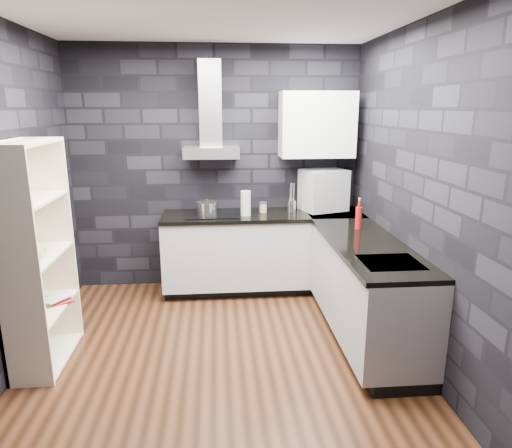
{
  "coord_description": "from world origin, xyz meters",
  "views": [
    {
      "loc": [
        0.0,
        -3.57,
        2.04
      ],
      "look_at": [
        0.35,
        0.45,
        1.0
      ],
      "focal_mm": 32.0,
      "sensor_mm": 36.0,
      "label": 1
    }
  ],
  "objects": [
    {
      "name": "ground",
      "position": [
        0.0,
        0.0,
        0.0
      ],
      "size": [
        3.2,
        3.2,
        0.0
      ],
      "primitive_type": "plane",
      "color": "#492816"
    },
    {
      "name": "ceiling",
      "position": [
        0.0,
        0.0,
        2.7
      ],
      "size": [
        3.2,
        3.2,
        0.0
      ],
      "primitive_type": "plane",
      "rotation": [
        3.14,
        0.0,
        0.0
      ],
      "color": "white"
    },
    {
      "name": "wall_back",
      "position": [
        0.0,
        1.62,
        1.35
      ],
      "size": [
        3.2,
        0.05,
        2.7
      ],
      "primitive_type": "cube",
      "color": "black",
      "rests_on": "ground"
    },
    {
      "name": "wall_front",
      "position": [
        0.0,
        -1.62,
        1.35
      ],
      "size": [
        3.2,
        0.05,
        2.7
      ],
      "primitive_type": "cube",
      "color": "black",
      "rests_on": "ground"
    },
    {
      "name": "wall_left",
      "position": [
        -1.62,
        0.0,
        1.35
      ],
      "size": [
        0.05,
        3.2,
        2.7
      ],
      "primitive_type": "cube",
      "color": "black",
      "rests_on": "ground"
    },
    {
      "name": "wall_right",
      "position": [
        1.62,
        0.0,
        1.35
      ],
      "size": [
        0.05,
        3.2,
        2.7
      ],
      "primitive_type": "cube",
      "color": "black",
      "rests_on": "ground"
    },
    {
      "name": "toekick_back",
      "position": [
        0.5,
        1.34,
        0.05
      ],
      "size": [
        2.18,
        0.5,
        0.1
      ],
      "primitive_type": "cube",
      "color": "black",
      "rests_on": "ground"
    },
    {
      "name": "toekick_right",
      "position": [
        1.34,
        0.1,
        0.05
      ],
      "size": [
        0.5,
        1.78,
        0.1
      ],
      "primitive_type": "cube",
      "color": "black",
      "rests_on": "ground"
    },
    {
      "name": "counter_back_cab",
      "position": [
        0.5,
        1.3,
        0.48
      ],
      "size": [
        2.2,
        0.6,
        0.76
      ],
      "primitive_type": "cube",
      "color": "#B9B9BD",
      "rests_on": "ground"
    },
    {
      "name": "counter_right_cab",
      "position": [
        1.3,
        0.1,
        0.48
      ],
      "size": [
        0.6,
        1.8,
        0.76
      ],
      "primitive_type": "cube",
      "color": "#B9B9BD",
      "rests_on": "ground"
    },
    {
      "name": "counter_back_top",
      "position": [
        0.5,
        1.29,
        0.88
      ],
      "size": [
        2.2,
        0.62,
        0.04
      ],
      "primitive_type": "cube",
      "color": "black",
      "rests_on": "counter_back_cab"
    },
    {
      "name": "counter_right_top",
      "position": [
        1.29,
        0.1,
        0.88
      ],
      "size": [
        0.62,
        1.8,
        0.04
      ],
      "primitive_type": "cube",
      "color": "black",
      "rests_on": "counter_right_cab"
    },
    {
      "name": "counter_corner_top",
      "position": [
        1.3,
        1.3,
        0.88
      ],
      "size": [
        0.62,
        0.62,
        0.04
      ],
      "primitive_type": "cube",
      "color": "black",
      "rests_on": "counter_right_cab"
    },
    {
      "name": "hood_body",
      "position": [
        -0.05,
        1.43,
        1.56
      ],
      "size": [
        0.6,
        0.34,
        0.12
      ],
      "primitive_type": "cube",
      "color": "silver",
      "rests_on": "wall_back"
    },
    {
      "name": "hood_chimney",
      "position": [
        -0.05,
        1.5,
        2.07
      ],
      "size": [
        0.24,
        0.2,
        0.9
      ],
      "primitive_type": "cube",
      "color": "silver",
      "rests_on": "hood_body"
    },
    {
      "name": "upper_cabinet",
      "position": [
        1.1,
        1.43,
        1.85
      ],
      "size": [
        0.8,
        0.35,
        0.7
      ],
      "primitive_type": "cube",
      "color": "white",
      "rests_on": "wall_back"
    },
    {
      "name": "cooktop",
      "position": [
        -0.05,
        1.3,
        0.91
      ],
      "size": [
        0.58,
        0.5,
        0.01
      ],
      "primitive_type": "cube",
      "color": "black",
      "rests_on": "counter_back_top"
    },
    {
      "name": "sink_rim",
      "position": [
        1.3,
        -0.4,
        0.89
      ],
      "size": [
        0.44,
        0.4,
        0.01
      ],
      "primitive_type": "cube",
      "color": "silver",
      "rests_on": "counter_right_top"
    },
    {
      "name": "pot",
      "position": [
        -0.11,
        1.25,
        0.97
      ],
      "size": [
        0.27,
        0.27,
        0.13
      ],
      "primitive_type": "cylinder",
      "rotation": [
        0.0,
        0.0,
        -0.3
      ],
      "color": "silver",
      "rests_on": "cooktop"
    },
    {
      "name": "glass_vase",
      "position": [
        0.31,
        1.22,
        1.03
      ],
      "size": [
        0.12,
        0.12,
        0.27
      ],
      "primitive_type": "cylinder",
      "rotation": [
        0.0,
        0.0,
        -0.11
      ],
      "color": "silver",
      "rests_on": "counter_back_top"
    },
    {
      "name": "storage_jar",
      "position": [
        0.51,
        1.35,
        0.95
      ],
      "size": [
        0.08,
        0.08,
        0.1
      ],
      "primitive_type": "cylinder",
      "rotation": [
        0.0,
        0.0,
        -0.0
      ],
      "color": "tan",
      "rests_on": "counter_back_top"
    },
    {
      "name": "utensil_crock",
      "position": [
        0.83,
        1.38,
        0.96
      ],
      "size": [
        0.11,
        0.11,
        0.13
      ],
      "primitive_type": "cylinder",
      "rotation": [
        0.0,
        0.0,
        0.11
      ],
      "color": "silver",
      "rests_on": "counter_back_top"
    },
    {
      "name": "appliance_garage",
      "position": [
        1.2,
        1.41,
        1.12
      ],
      "size": [
        0.56,
        0.49,
        0.47
      ],
      "primitive_type": "cube",
      "rotation": [
        0.0,
        0.0,
        0.32
      ],
      "color": "#A5A8AC",
      "rests_on": "counter_back_top"
    },
    {
      "name": "red_bottle",
      "position": [
        1.35,
        0.57,
        1.01
      ],
      "size": [
        0.07,
        0.07,
        0.21
      ],
      "primitive_type": "cylinder",
      "rotation": [
        0.0,
        0.0,
        0.24
      ],
      "color": "#A01311",
      "rests_on": "counter_right_top"
    },
    {
      "name": "bookshelf",
      "position": [
        -1.42,
        -0.04,
        0.9
      ],
      "size": [
        0.45,
        0.84,
        1.8
      ],
      "primitive_type": "cube",
      "rotation": [
        0.0,
        0.0,
        -0.14
      ],
      "color": "#F3E3CC",
      "rests_on": "ground"
    },
    {
      "name": "fruit_bowl",
      "position": [
        -1.42,
        -0.09,
        0.94
      ],
      "size": [
        0.24,
        0.24,
        0.05
      ],
      "primitive_type": "imported",
      "rotation": [
        0.0,
        0.0,
        0.18
      ],
      "color": "silver",
      "rests_on": "bookshelf"
    },
    {
      "name": "book_red",
      "position": [
        -1.42,
        0.07,
        0.57
      ],
      "size": [
        0.16,
        0.12,
        0.24
      ],
      "primitive_type": "imported",
      "rotation": [
        0.0,
        0.0,
        0.58
      ],
      "color": "maroon",
      "rests_on": "bookshelf"
    },
    {
      "name": "book_second",
      "position": [
        -1.42,
        0.13,
        0.59
      ],
      "size": [
        0.14,
        0.1,
        0.22
      ],
      "primitive_type": "imported",
      "rotation": [
        0.0,
        0.0,
        -0.59
      ],
      "color": "#B2B2B2",
      "rests_on": "bookshelf"
    }
  ]
}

